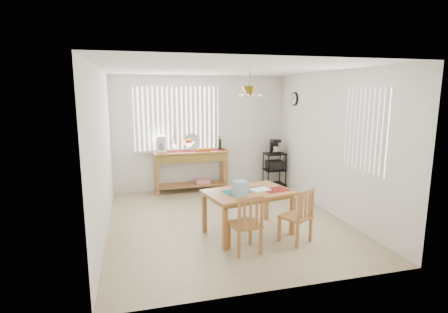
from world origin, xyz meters
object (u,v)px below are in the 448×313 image
object	(u,v)px
wire_cart	(274,166)
chair_left	(246,224)
cart_items	(275,147)
dining_table	(248,196)
sideboard	(192,161)
chair_right	(298,216)

from	to	relation	value
wire_cart	chair_left	xyz separation A→B (m)	(-1.75, -3.18, -0.07)
cart_items	chair_left	bearing A→B (deg)	-118.78
wire_cart	dining_table	bearing A→B (deg)	-120.73
sideboard	wire_cart	xyz separation A→B (m)	(1.98, -0.07, -0.21)
chair_left	sideboard	bearing A→B (deg)	93.93
sideboard	chair_right	world-z (taller)	sideboard
chair_left	chair_right	world-z (taller)	chair_left
sideboard	chair_left	distance (m)	3.27
wire_cart	cart_items	world-z (taller)	cart_items
wire_cart	cart_items	xyz separation A→B (m)	(-0.00, 0.01, 0.48)
chair_left	chair_right	distance (m)	0.86
dining_table	chair_left	size ratio (longest dim) A/B	1.72
sideboard	wire_cart	size ratio (longest dim) A/B	2.04
chair_left	chair_right	size ratio (longest dim) A/B	1.02
cart_items	dining_table	xyz separation A→B (m)	(-1.51, -2.55, -0.34)
dining_table	chair_right	distance (m)	0.82
dining_table	cart_items	bearing A→B (deg)	59.36
sideboard	dining_table	distance (m)	2.65
sideboard	wire_cart	distance (m)	1.99
dining_table	wire_cart	bearing A→B (deg)	59.27
wire_cart	chair_right	bearing A→B (deg)	-106.49
sideboard	chair_right	distance (m)	3.32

